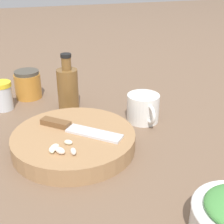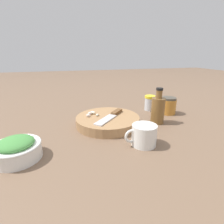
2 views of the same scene
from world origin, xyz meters
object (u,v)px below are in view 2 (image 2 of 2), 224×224
object	(u,v)px
coffee_mug	(144,135)
herb_bowl	(17,149)
garlic_cloves	(92,113)
oil_bottle	(158,109)
cutting_board	(108,121)
spice_jar	(150,103)
honey_jar	(168,106)
chef_knife	(111,116)

from	to	relation	value
coffee_mug	herb_bowl	bearing A→B (deg)	-3.66
garlic_cloves	herb_bowl	size ratio (longest dim) A/B	0.42
oil_bottle	cutting_board	bearing A→B (deg)	-9.33
spice_jar	honey_jar	distance (m)	0.10
spice_jar	coffee_mug	world-z (taller)	spice_jar
cutting_board	herb_bowl	bearing A→B (deg)	28.84
cutting_board	chef_knife	xyz separation A→B (m)	(-0.01, 0.01, 0.02)
chef_knife	oil_bottle	world-z (taller)	oil_bottle
cutting_board	coffee_mug	world-z (taller)	coffee_mug
honey_jar	cutting_board	bearing A→B (deg)	10.75
cutting_board	garlic_cloves	distance (m)	0.08
coffee_mug	cutting_board	bearing A→B (deg)	-70.02
chef_knife	coffee_mug	size ratio (longest dim) A/B	1.46
honey_jar	spice_jar	bearing A→B (deg)	-49.72
herb_bowl	honey_jar	bearing A→B (deg)	-159.90
herb_bowl	oil_bottle	bearing A→B (deg)	-165.38
spice_jar	coffee_mug	size ratio (longest dim) A/B	0.73
chef_knife	coffee_mug	world-z (taller)	coffee_mug
garlic_cloves	honey_jar	world-z (taller)	honey_jar
herb_bowl	garlic_cloves	bearing A→B (deg)	-139.97
chef_knife	spice_jar	xyz separation A→B (m)	(-0.25, -0.14, -0.00)
chef_knife	garlic_cloves	world-z (taller)	same
spice_jar	oil_bottle	world-z (taller)	oil_bottle
chef_knife	oil_bottle	distance (m)	0.20
honey_jar	oil_bottle	world-z (taller)	oil_bottle
chef_knife	honey_jar	size ratio (longest dim) A/B	1.92
coffee_mug	oil_bottle	world-z (taller)	oil_bottle
spice_jar	honey_jar	bearing A→B (deg)	130.28
garlic_cloves	oil_bottle	xyz separation A→B (m)	(-0.27, 0.07, 0.02)
coffee_mug	honey_jar	distance (m)	0.36
herb_bowl	oil_bottle	distance (m)	0.54
cutting_board	honey_jar	size ratio (longest dim) A/B	3.21
cutting_board	spice_jar	world-z (taller)	spice_jar
herb_bowl	honey_jar	size ratio (longest dim) A/B	1.65
garlic_cloves	spice_jar	bearing A→B (deg)	-163.33
spice_jar	cutting_board	bearing A→B (deg)	27.36
herb_bowl	spice_jar	distance (m)	0.65
spice_jar	chef_knife	bearing A→B (deg)	29.77
spice_jar	oil_bottle	size ratio (longest dim) A/B	0.51
cutting_board	coffee_mug	distance (m)	0.21
chef_knife	coffee_mug	xyz separation A→B (m)	(-0.06, 0.19, -0.01)
garlic_cloves	coffee_mug	world-z (taller)	coffee_mug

